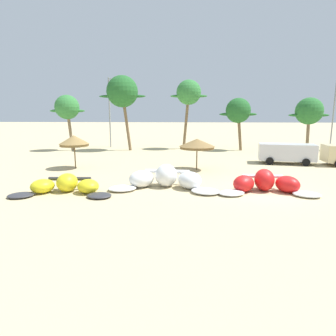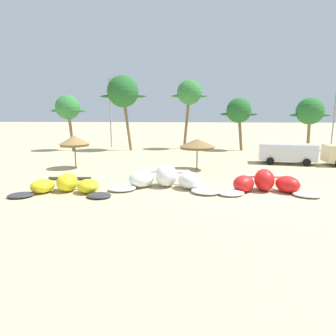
{
  "view_description": "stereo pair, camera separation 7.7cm",
  "coord_description": "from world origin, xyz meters",
  "px_view_note": "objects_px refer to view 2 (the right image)",
  "views": [
    {
      "loc": [
        -4.62,
        -17.3,
        4.64
      ],
      "look_at": [
        -5.8,
        2.0,
        1.0
      ],
      "focal_mm": 31.37,
      "sensor_mm": 36.0,
      "label": 1
    },
    {
      "loc": [
        -4.54,
        -17.3,
        4.64
      ],
      "look_at": [
        -5.8,
        2.0,
        1.0
      ],
      "focal_mm": 31.37,
      "sensor_mm": 36.0,
      "label": 2
    }
  ],
  "objects_px": {
    "lamppost_west": "(111,109)",
    "parked_car_second": "(286,152)",
    "palm_left": "(123,92)",
    "palm_left_of_gap": "(189,93)",
    "kite_far_left": "(65,186)",
    "kite_left_of_center": "(265,184)",
    "beach_umbrella_middle": "(197,144)",
    "beach_umbrella_near_van": "(74,141)",
    "lamppost_west_center": "(335,110)",
    "palm_center_left": "(239,111)",
    "palm_center_right": "(310,112)",
    "kite_left": "(165,179)",
    "palm_leftmost": "(68,108)"
  },
  "relations": [
    {
      "from": "palm_left_of_gap",
      "to": "beach_umbrella_near_van",
      "type": "bearing_deg",
      "value": -123.65
    },
    {
      "from": "beach_umbrella_middle",
      "to": "lamppost_west",
      "type": "xyz_separation_m",
      "value": [
        -11.18,
        15.97,
        2.98
      ]
    },
    {
      "from": "parked_car_second",
      "to": "palm_center_left",
      "type": "relative_size",
      "value": 0.8
    },
    {
      "from": "kite_far_left",
      "to": "parked_car_second",
      "type": "distance_m",
      "value": 19.74
    },
    {
      "from": "parked_car_second",
      "to": "palm_leftmost",
      "type": "distance_m",
      "value": 25.59
    },
    {
      "from": "kite_left_of_center",
      "to": "palm_leftmost",
      "type": "height_order",
      "value": "palm_leftmost"
    },
    {
      "from": "lamppost_west_center",
      "to": "palm_left_of_gap",
      "type": "bearing_deg",
      "value": -172.42
    },
    {
      "from": "kite_left",
      "to": "beach_umbrella_middle",
      "type": "xyz_separation_m",
      "value": [
        2.17,
        6.04,
        1.62
      ]
    },
    {
      "from": "kite_left_of_center",
      "to": "beach_umbrella_middle",
      "type": "relative_size",
      "value": 2.05
    },
    {
      "from": "palm_left",
      "to": "palm_left_of_gap",
      "type": "distance_m",
      "value": 8.36
    },
    {
      "from": "kite_left",
      "to": "palm_center_left",
      "type": "relative_size",
      "value": 1.09
    },
    {
      "from": "kite_left_of_center",
      "to": "palm_leftmost",
      "type": "distance_m",
      "value": 27.31
    },
    {
      "from": "kite_left",
      "to": "lamppost_west_center",
      "type": "relative_size",
      "value": 0.78
    },
    {
      "from": "beach_umbrella_near_van",
      "to": "lamppost_west",
      "type": "xyz_separation_m",
      "value": [
        -0.91,
        15.86,
        2.8
      ]
    },
    {
      "from": "lamppost_west",
      "to": "beach_umbrella_near_van",
      "type": "bearing_deg",
      "value": -86.73
    },
    {
      "from": "palm_center_left",
      "to": "kite_far_left",
      "type": "bearing_deg",
      "value": -122.7
    },
    {
      "from": "beach_umbrella_near_van",
      "to": "kite_left_of_center",
      "type": "bearing_deg",
      "value": -25.62
    },
    {
      "from": "kite_left_of_center",
      "to": "parked_car_second",
      "type": "relative_size",
      "value": 1.16
    },
    {
      "from": "lamppost_west",
      "to": "parked_car_second",
      "type": "bearing_deg",
      "value": -32.41
    },
    {
      "from": "palm_leftmost",
      "to": "palm_center_right",
      "type": "relative_size",
      "value": 1.06
    },
    {
      "from": "parked_car_second",
      "to": "palm_center_left",
      "type": "distance_m",
      "value": 10.81
    },
    {
      "from": "parked_car_second",
      "to": "lamppost_west",
      "type": "distance_m",
      "value": 23.41
    },
    {
      "from": "beach_umbrella_middle",
      "to": "lamppost_west",
      "type": "height_order",
      "value": "lamppost_west"
    },
    {
      "from": "kite_left_of_center",
      "to": "lamppost_west",
      "type": "height_order",
      "value": "lamppost_west"
    },
    {
      "from": "beach_umbrella_near_van",
      "to": "kite_far_left",
      "type": "bearing_deg",
      "value": -73.23
    },
    {
      "from": "palm_leftmost",
      "to": "lamppost_west_center",
      "type": "distance_m",
      "value": 34.75
    },
    {
      "from": "lamppost_west",
      "to": "kite_left_of_center",
      "type": "bearing_deg",
      "value": -56.42
    },
    {
      "from": "kite_far_left",
      "to": "kite_left_of_center",
      "type": "bearing_deg",
      "value": 4.53
    },
    {
      "from": "beach_umbrella_near_van",
      "to": "palm_center_right",
      "type": "relative_size",
      "value": 0.43
    },
    {
      "from": "kite_left",
      "to": "lamppost_west_center",
      "type": "bearing_deg",
      "value": 47.88
    },
    {
      "from": "kite_left",
      "to": "beach_umbrella_near_van",
      "type": "relative_size",
      "value": 2.52
    },
    {
      "from": "beach_umbrella_middle",
      "to": "parked_car_second",
      "type": "height_order",
      "value": "beach_umbrella_middle"
    },
    {
      "from": "palm_left",
      "to": "lamppost_west",
      "type": "height_order",
      "value": "lamppost_west"
    },
    {
      "from": "kite_left_of_center",
      "to": "lamppost_west",
      "type": "relative_size",
      "value": 0.65
    },
    {
      "from": "palm_leftmost",
      "to": "beach_umbrella_near_van",
      "type": "bearing_deg",
      "value": -66.13
    },
    {
      "from": "palm_center_right",
      "to": "kite_far_left",
      "type": "bearing_deg",
      "value": -137.13
    },
    {
      "from": "palm_left",
      "to": "lamppost_west",
      "type": "bearing_deg",
      "value": 125.84
    },
    {
      "from": "kite_far_left",
      "to": "parked_car_second",
      "type": "height_order",
      "value": "parked_car_second"
    },
    {
      "from": "kite_left_of_center",
      "to": "beach_umbrella_near_van",
      "type": "xyz_separation_m",
      "value": [
        -14.12,
        6.77,
        1.84
      ]
    },
    {
      "from": "beach_umbrella_near_van",
      "to": "palm_left",
      "type": "bearing_deg",
      "value": 83.01
    },
    {
      "from": "palm_center_right",
      "to": "lamppost_west",
      "type": "xyz_separation_m",
      "value": [
        -24.85,
        3.49,
        0.35
      ]
    },
    {
      "from": "kite_left_of_center",
      "to": "palm_leftmost",
      "type": "xyz_separation_m",
      "value": [
        -19.38,
        18.65,
        4.75
      ]
    },
    {
      "from": "palm_center_right",
      "to": "palm_left_of_gap",
      "type": "bearing_deg",
      "value": 171.57
    },
    {
      "from": "palm_center_left",
      "to": "beach_umbrella_near_van",
      "type": "bearing_deg",
      "value": -139.98
    },
    {
      "from": "kite_left_of_center",
      "to": "palm_left_of_gap",
      "type": "relative_size",
      "value": 0.68
    },
    {
      "from": "kite_far_left",
      "to": "palm_left_of_gap",
      "type": "height_order",
      "value": "palm_left_of_gap"
    },
    {
      "from": "beach_umbrella_near_van",
      "to": "lamppost_west_center",
      "type": "relative_size",
      "value": 0.31
    },
    {
      "from": "beach_umbrella_middle",
      "to": "beach_umbrella_near_van",
      "type": "bearing_deg",
      "value": 179.42
    },
    {
      "from": "palm_left",
      "to": "lamppost_west_center",
      "type": "relative_size",
      "value": 1.01
    },
    {
      "from": "palm_left_of_gap",
      "to": "lamppost_west",
      "type": "bearing_deg",
      "value": 172.58
    }
  ]
}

